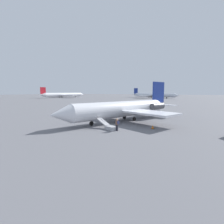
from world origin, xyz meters
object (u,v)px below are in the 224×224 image
Objects in this scene: airplane_main at (125,109)px; airplane_far_center at (64,95)px; boarding_stairs at (110,127)px; airplane_far_left at (153,95)px; passenger at (117,124)px.

airplane_far_center reaches higher than airplane_main.
airplane_far_left is at bearing -56.25° from boarding_stairs.
airplane_main is 15.41× the size of passenger.
airplane_far_center is at bearing -22.32° from boarding_stairs.
airplane_main is at bearing -52.07° from passenger.
airplane_main is 0.57× the size of airplane_far_center.
airplane_far_center is at bearing -22.04° from passenger.
airplane_main is at bearing -60.78° from boarding_stairs.
airplane_main reaches higher than boarding_stairs.
airplane_far_center is at bearing -135.75° from airplane_far_left.
airplane_main is at bearing -54.05° from airplane_far_left.
airplane_far_center is 11.31× the size of boarding_stairs.
boarding_stairs is at bearing -54.36° from airplane_far_left.
airplane_far_center reaches higher than passenger.
passenger is (125.01, 32.59, -1.55)m from airplane_far_left.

